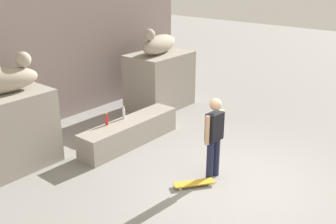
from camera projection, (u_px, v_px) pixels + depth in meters
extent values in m
plane|color=gray|center=(231.00, 182.00, 7.77)|extent=(40.00, 40.00, 0.00)
cube|color=gray|center=(48.00, 10.00, 10.10)|extent=(9.28, 0.60, 5.86)
cube|color=gray|center=(5.00, 131.00, 8.10)|extent=(1.83, 1.28, 1.62)
cube|color=gray|center=(160.00, 80.00, 11.60)|extent=(1.83, 1.28, 1.62)
sphere|color=#A59985|center=(23.00, 60.00, 7.91)|extent=(0.32, 0.32, 0.32)
ellipsoid|color=#A59985|center=(159.00, 44.00, 11.22)|extent=(1.68, 0.87, 0.52)
sphere|color=#A59985|center=(149.00, 35.00, 10.64)|extent=(0.32, 0.32, 0.32)
cube|color=gray|center=(130.00, 132.00, 9.33)|extent=(2.72, 0.61, 0.59)
cylinder|color=#1E233F|center=(216.00, 157.00, 7.89)|extent=(0.14, 0.14, 0.82)
cylinder|color=#1E233F|center=(210.00, 160.00, 7.76)|extent=(0.14, 0.14, 0.82)
cube|color=black|center=(214.00, 127.00, 7.58)|extent=(0.37, 0.22, 0.56)
sphere|color=tan|center=(216.00, 104.00, 7.42)|extent=(0.23, 0.23, 0.23)
cylinder|color=tan|center=(221.00, 124.00, 7.74)|extent=(0.09, 0.09, 0.58)
cylinder|color=tan|center=(207.00, 130.00, 7.43)|extent=(0.09, 0.09, 0.58)
cube|color=gold|center=(194.00, 183.00, 7.61)|extent=(0.76, 0.63, 0.02)
cylinder|color=white|center=(180.00, 189.00, 7.49)|extent=(0.06, 0.06, 0.06)
cylinder|color=white|center=(178.00, 185.00, 7.62)|extent=(0.06, 0.06, 0.06)
cylinder|color=white|center=(210.00, 185.00, 7.63)|extent=(0.06, 0.06, 0.06)
cylinder|color=white|center=(208.00, 181.00, 7.75)|extent=(0.06, 0.06, 0.06)
cylinder|color=red|center=(107.00, 120.00, 8.95)|extent=(0.07, 0.07, 0.21)
cylinder|color=red|center=(106.00, 115.00, 8.90)|extent=(0.03, 0.03, 0.06)
cylinder|color=yellow|center=(106.00, 113.00, 8.89)|extent=(0.04, 0.04, 0.01)
cylinder|color=silver|center=(124.00, 114.00, 9.32)|extent=(0.06, 0.06, 0.24)
cylinder|color=silver|center=(124.00, 108.00, 9.27)|extent=(0.03, 0.03, 0.06)
cylinder|color=yellow|center=(124.00, 106.00, 9.25)|extent=(0.03, 0.03, 0.01)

